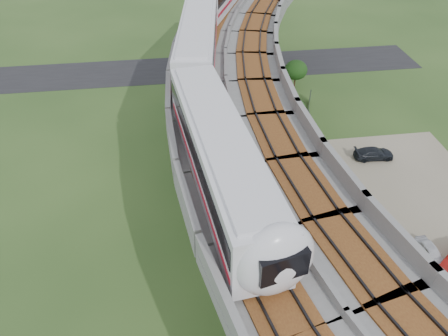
{
  "coord_description": "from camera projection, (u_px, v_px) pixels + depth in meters",
  "views": [
    {
      "loc": [
        -4.07,
        -24.79,
        25.59
      ],
      "look_at": [
        -0.93,
        -1.77,
        7.5
      ],
      "focal_mm": 35.0,
      "sensor_mm": 36.0,
      "label": 1
    }
  ],
  "objects": [
    {
      "name": "tree_0",
      "position": [
        296.0,
        70.0,
        52.95
      ],
      "size": [
        2.77,
        2.77,
        3.65
      ],
      "color": "#382314",
      "rests_on": "ground"
    },
    {
      "name": "metro_train",
      "position": [
        234.0,
        13.0,
        39.86
      ],
      "size": [
        19.74,
        59.33,
        3.64
      ],
      "color": "white",
      "rests_on": "ground"
    },
    {
      "name": "viaduct",
      "position": [
        288.0,
        129.0,
        30.38
      ],
      "size": [
        19.58,
        73.98,
        11.4
      ],
      "color": "#99968E",
      "rests_on": "ground"
    },
    {
      "name": "tree_3",
      "position": [
        317.0,
        220.0,
        32.82
      ],
      "size": [
        3.09,
        3.09,
        3.66
      ],
      "color": "#382314",
      "rests_on": "ground"
    },
    {
      "name": "ground",
      "position": [
        232.0,
        226.0,
        35.53
      ],
      "size": [
        160.0,
        160.0,
        0.0
      ],
      "primitive_type": "plane",
      "color": "#2C4B1E",
      "rests_on": "ground"
    },
    {
      "name": "car_dark",
      "position": [
        374.0,
        153.0,
        42.5
      ],
      "size": [
        3.92,
        1.73,
        1.12
      ],
      "primitive_type": "imported",
      "rotation": [
        0.0,
        0.0,
        1.53
      ],
      "color": "black",
      "rests_on": "dirt_lot"
    },
    {
      "name": "dirt_lot",
      "position": [
        406.0,
        227.0,
        35.45
      ],
      "size": [
        18.0,
        26.0,
        0.04
      ],
      "primitive_type": "cube",
      "color": "#7F755C",
      "rests_on": "ground"
    },
    {
      "name": "tree_4",
      "position": [
        365.0,
        304.0,
        27.09
      ],
      "size": [
        2.46,
        2.46,
        3.34
      ],
      "color": "#382314",
      "rests_on": "ground"
    },
    {
      "name": "tree_2",
      "position": [
        300.0,
        150.0,
        40.11
      ],
      "size": [
        2.25,
        2.25,
        3.23
      ],
      "color": "#382314",
      "rests_on": "ground"
    },
    {
      "name": "asphalt_road",
      "position": [
        199.0,
        68.0,
        58.98
      ],
      "size": [
        60.0,
        8.0,
        0.03
      ],
      "primitive_type": "cube",
      "color": "#232326",
      "rests_on": "ground"
    },
    {
      "name": "tree_1",
      "position": [
        291.0,
        110.0,
        45.49
      ],
      "size": [
        3.16,
        3.16,
        3.76
      ],
      "color": "#382314",
      "rests_on": "ground"
    },
    {
      "name": "car_white",
      "position": [
        430.0,
        252.0,
        32.64
      ],
      "size": [
        1.46,
        3.15,
        1.05
      ],
      "primitive_type": "imported",
      "rotation": [
        0.0,
        0.0,
        0.07
      ],
      "color": "silver",
      "rests_on": "dirt_lot"
    },
    {
      "name": "fence",
      "position": [
        349.0,
        209.0,
        36.11
      ],
      "size": [
        3.87,
        38.73,
        1.5
      ],
      "color": "#2D382D",
      "rests_on": "ground"
    }
  ]
}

